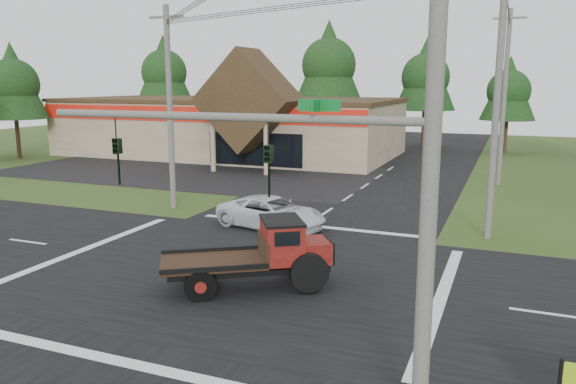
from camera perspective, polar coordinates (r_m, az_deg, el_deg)
The scene contains 18 objects.
ground at distance 20.31m, azimuth -4.96°, elevation -8.07°, with size 120.00×120.00×0.00m, color #2E4719.
road_ns at distance 20.31m, azimuth -4.96°, elevation -8.04°, with size 12.00×120.00×0.02m, color black.
road_ew at distance 20.31m, azimuth -4.96°, elevation -8.03°, with size 120.00×12.00×0.02m, color black.
parking_apron at distance 43.17m, azimuth -10.17°, elevation 2.08°, with size 28.00×14.00×0.02m, color black.
cvs_building at distance 52.82m, azimuth -5.74°, elevation 6.83°, with size 30.40×18.20×9.19m.
traffic_signal_mast at distance 10.26m, azimuth 4.76°, elevation -1.48°, with size 8.12×0.24×7.00m.
utility_pole_nr at distance 9.71m, azimuth 14.43°, elevation 4.75°, with size 2.00×0.30×11.00m.
utility_pole_nw at distance 30.19m, azimuth -11.92°, elevation 8.46°, with size 2.00×0.30×10.50m.
utility_pole_ne at distance 25.10m, azimuth 20.46°, elevation 8.66°, with size 2.00×0.30×11.50m.
utility_pole_n at distance 39.09m, azimuth 21.12°, elevation 9.02°, with size 2.00×0.30×11.20m.
tree_row_a at distance 69.01m, azimuth -12.49°, elevation 12.00°, with size 6.72×6.72×12.12m.
tree_row_b at distance 65.71m, azimuth -4.07°, elevation 11.11°, with size 5.60×5.60×10.10m.
tree_row_c at distance 61.07m, azimuth 4.17°, elevation 13.01°, with size 7.28×7.28×13.13m.
tree_row_d at distance 59.73m, azimuth 13.81°, elevation 11.48°, with size 6.16×6.16×11.11m.
tree_row_e at distance 57.08m, azimuth 21.52°, elevation 9.72°, with size 5.04×5.04×9.09m.
tree_side_w at distance 55.10m, azimuth -26.17°, elevation 10.04°, with size 5.60×5.60×10.10m.
antique_flatbed_truck at distance 18.42m, azimuth -4.02°, elevation -6.30°, with size 2.11×5.54×2.31m, color #590D0C, non-canonical shape.
white_pickup at distance 25.94m, azimuth -1.69°, elevation -2.12°, with size 2.41×5.23×1.45m, color silver.
Camera 1 is at (8.76, -17.08, 6.65)m, focal length 35.00 mm.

